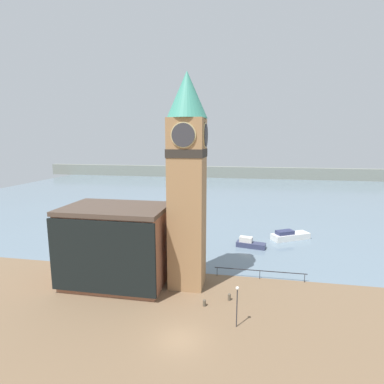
{
  "coord_description": "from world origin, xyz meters",
  "views": [
    {
      "loc": [
        5.17,
        -22.42,
        16.79
      ],
      "look_at": [
        -0.27,
        7.49,
        11.52
      ],
      "focal_mm": 28.0,
      "sensor_mm": 36.0,
      "label": 1
    }
  ],
  "objects_px": {
    "boat_near": "(250,244)",
    "boat_far": "(290,236)",
    "mooring_bollard_far": "(204,302)",
    "lamp_post": "(237,299)",
    "clock_tower": "(187,177)",
    "pier_building": "(116,245)",
    "mooring_bollard_near": "(229,296)"
  },
  "relations": [
    {
      "from": "clock_tower",
      "to": "mooring_bollard_near",
      "type": "xyz_separation_m",
      "value": [
        5.07,
        -2.78,
        -12.3
      ]
    },
    {
      "from": "pier_building",
      "to": "boat_far",
      "type": "bearing_deg",
      "value": 41.75
    },
    {
      "from": "clock_tower",
      "to": "boat_near",
      "type": "relative_size",
      "value": 5.07
    },
    {
      "from": "boat_far",
      "to": "mooring_bollard_far",
      "type": "xyz_separation_m",
      "value": [
        -11.47,
        -23.41,
        -0.24
      ]
    },
    {
      "from": "pier_building",
      "to": "boat_near",
      "type": "xyz_separation_m",
      "value": [
        15.68,
        14.9,
        -4.05
      ]
    },
    {
      "from": "pier_building",
      "to": "boat_far",
      "type": "distance_m",
      "value": 30.34
    },
    {
      "from": "pier_building",
      "to": "mooring_bollard_far",
      "type": "relative_size",
      "value": 16.02
    },
    {
      "from": "boat_near",
      "to": "lamp_post",
      "type": "height_order",
      "value": "lamp_post"
    },
    {
      "from": "boat_far",
      "to": "lamp_post",
      "type": "bearing_deg",
      "value": -136.39
    },
    {
      "from": "boat_near",
      "to": "lamp_post",
      "type": "xyz_separation_m",
      "value": [
        -1.35,
        -21.19,
        2.16
      ]
    },
    {
      "from": "clock_tower",
      "to": "mooring_bollard_far",
      "type": "xyz_separation_m",
      "value": [
        2.62,
        -4.37,
        -12.32
      ]
    },
    {
      "from": "boat_near",
      "to": "boat_far",
      "type": "bearing_deg",
      "value": 48.96
    },
    {
      "from": "clock_tower",
      "to": "mooring_bollard_near",
      "type": "height_order",
      "value": "clock_tower"
    },
    {
      "from": "mooring_bollard_far",
      "to": "lamp_post",
      "type": "height_order",
      "value": "lamp_post"
    },
    {
      "from": "pier_building",
      "to": "boat_far",
      "type": "height_order",
      "value": "pier_building"
    },
    {
      "from": "boat_near",
      "to": "mooring_bollard_near",
      "type": "distance_m",
      "value": 16.85
    },
    {
      "from": "mooring_bollard_near",
      "to": "clock_tower",
      "type": "bearing_deg",
      "value": 151.29
    },
    {
      "from": "boat_near",
      "to": "boat_far",
      "type": "relative_size",
      "value": 0.69
    },
    {
      "from": "clock_tower",
      "to": "mooring_bollard_far",
      "type": "bearing_deg",
      "value": -59.04
    },
    {
      "from": "clock_tower",
      "to": "pier_building",
      "type": "xyz_separation_m",
      "value": [
        -8.34,
        -0.99,
        -8.07
      ]
    },
    {
      "from": "clock_tower",
      "to": "boat_near",
      "type": "xyz_separation_m",
      "value": [
        7.33,
        13.92,
        -12.13
      ]
    },
    {
      "from": "mooring_bollard_near",
      "to": "mooring_bollard_far",
      "type": "relative_size",
      "value": 1.05
    },
    {
      "from": "boat_far",
      "to": "mooring_bollard_far",
      "type": "bearing_deg",
      "value": -145.36
    },
    {
      "from": "pier_building",
      "to": "lamp_post",
      "type": "relative_size",
      "value": 3.03
    },
    {
      "from": "mooring_bollard_near",
      "to": "boat_far",
      "type": "bearing_deg",
      "value": 67.53
    },
    {
      "from": "boat_near",
      "to": "mooring_bollard_far",
      "type": "distance_m",
      "value": 18.88
    },
    {
      "from": "boat_far",
      "to": "mooring_bollard_near",
      "type": "height_order",
      "value": "boat_far"
    },
    {
      "from": "mooring_bollard_near",
      "to": "mooring_bollard_far",
      "type": "height_order",
      "value": "mooring_bollard_near"
    },
    {
      "from": "clock_tower",
      "to": "pier_building",
      "type": "distance_m",
      "value": 11.65
    },
    {
      "from": "boat_far",
      "to": "mooring_bollard_far",
      "type": "height_order",
      "value": "boat_far"
    },
    {
      "from": "mooring_bollard_far",
      "to": "pier_building",
      "type": "bearing_deg",
      "value": 162.85
    },
    {
      "from": "lamp_post",
      "to": "mooring_bollard_near",
      "type": "bearing_deg",
      "value": 101.44
    }
  ]
}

